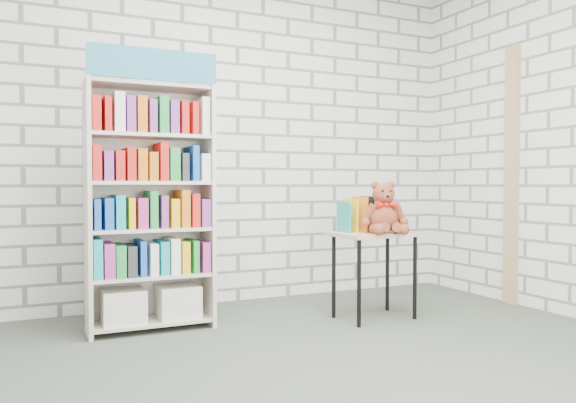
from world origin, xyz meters
name	(u,v)px	position (x,y,z in m)	size (l,w,h in m)	color
ground	(330,379)	(0.00, 0.00, 0.00)	(4.50, 4.50, 0.00)	#41493D
room_shell	(331,21)	(0.00, 0.00, 1.78)	(4.52, 4.02, 2.81)	silver
bookshelf	(150,204)	(-0.62, 1.36, 0.84)	(0.82, 0.32, 1.85)	beige
display_table	(374,244)	(0.92, 0.98, 0.54)	(0.61, 0.44, 0.63)	tan
table_books	(367,215)	(0.91, 1.08, 0.75)	(0.42, 0.21, 0.24)	teal
teddy_bear	(384,212)	(0.94, 0.89, 0.78)	(0.34, 0.33, 0.37)	brown
door_trim	(512,175)	(2.23, 0.95, 1.05)	(0.05, 0.12, 2.10)	tan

